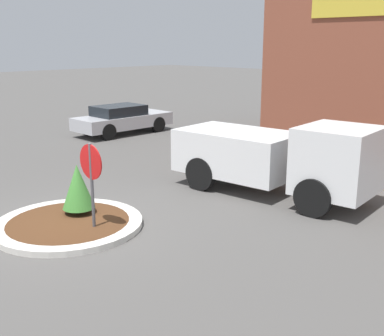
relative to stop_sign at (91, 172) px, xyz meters
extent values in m
plane|color=#514F4C|center=(-0.69, -0.22, -1.39)|extent=(120.00, 120.00, 0.00)
cylinder|color=beige|center=(-0.69, -0.22, -1.32)|extent=(3.34, 3.34, 0.13)
cylinder|color=#4C2D19|center=(-0.69, -0.22, -1.32)|extent=(2.74, 2.74, 0.13)
cylinder|color=#4C4C51|center=(0.00, 0.00, -0.39)|extent=(0.07, 0.07, 2.00)
cylinder|color=#B71414|center=(0.00, 0.00, 0.21)|extent=(0.77, 0.03, 0.77)
cylinder|color=brown|center=(-0.98, 0.26, -1.19)|extent=(0.08, 0.08, 0.13)
cone|color=#3D7F33|center=(-0.98, 0.26, -0.59)|extent=(0.76, 0.76, 1.06)
cube|color=white|center=(3.02, 5.16, -0.14)|extent=(1.91, 2.05, 1.64)
cube|color=white|center=(0.05, 4.92, -0.35)|extent=(3.46, 2.27, 1.21)
cube|color=black|center=(3.64, 5.20, 0.15)|extent=(0.18, 1.71, 0.58)
cylinder|color=black|center=(2.78, 6.06, -0.91)|extent=(0.96, 0.30, 0.95)
cylinder|color=black|center=(2.93, 4.22, -0.91)|extent=(0.96, 0.30, 0.95)
cylinder|color=black|center=(-0.62, 5.79, -0.91)|extent=(0.96, 0.30, 0.95)
cylinder|color=black|center=(-0.48, 3.94, -0.91)|extent=(0.96, 0.30, 0.95)
cube|color=#B7B7BC|center=(-9.06, 7.91, -0.80)|extent=(1.87, 4.59, 0.57)
cube|color=black|center=(-9.06, 7.69, -0.29)|extent=(1.61, 2.22, 0.45)
cylinder|color=black|center=(-9.85, 9.34, -1.03)|extent=(0.21, 0.71, 0.71)
cylinder|color=black|center=(-8.21, 9.31, -1.03)|extent=(0.21, 0.71, 0.71)
cylinder|color=black|center=(-9.91, 6.52, -1.03)|extent=(0.21, 0.71, 0.71)
cylinder|color=black|center=(-8.27, 6.49, -1.03)|extent=(0.21, 0.71, 0.71)
camera|label=1|loc=(8.44, -5.63, 2.65)|focal=45.00mm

